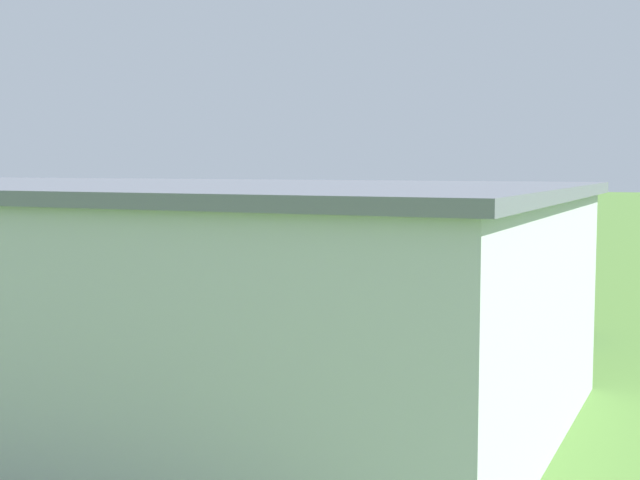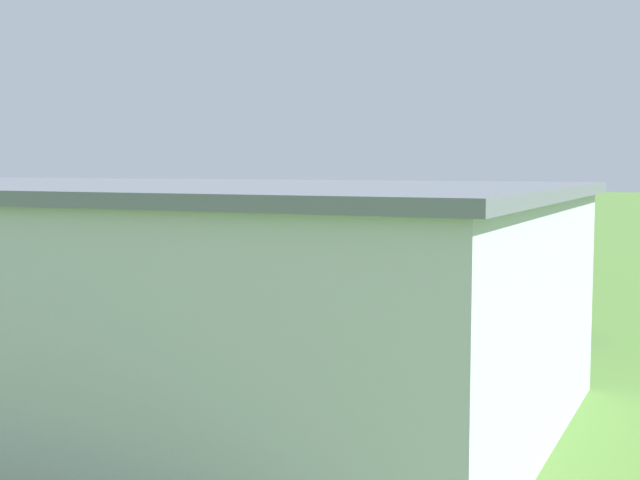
# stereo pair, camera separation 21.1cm
# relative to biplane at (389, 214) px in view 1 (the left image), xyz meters

# --- Properties ---
(ground_plane) EXTENTS (400.00, 400.00, 0.00)m
(ground_plane) POSITION_rel_biplane_xyz_m (7.34, -1.52, -4.03)
(ground_plane) COLOR #568438
(biplane) EXTENTS (8.36, 7.09, 3.79)m
(biplane) POSITION_rel_biplane_xyz_m (0.00, 0.00, 0.00)
(biplane) COLOR yellow
(car_blue) EXTENTS (1.96, 4.67, 1.58)m
(car_blue) POSITION_rel_biplane_xyz_m (-15.42, 23.75, -3.22)
(car_blue) COLOR #23389E
(car_blue) RESTS_ON ground_plane
(person_walking_on_apron) EXTENTS (0.52, 0.52, 1.55)m
(person_walking_on_apron) POSITION_rel_biplane_xyz_m (-7.71, 20.15, -3.27)
(person_walking_on_apron) COLOR #33723F
(person_walking_on_apron) RESTS_ON ground_plane
(person_beside_truck) EXTENTS (0.50, 0.50, 1.66)m
(person_beside_truck) POSITION_rel_biplane_xyz_m (-8.39, 19.03, -3.21)
(person_beside_truck) COLOR orange
(person_beside_truck) RESTS_ON ground_plane
(person_near_hangar_door) EXTENTS (0.54, 0.54, 1.53)m
(person_near_hangar_door) POSITION_rel_biplane_xyz_m (-11.53, 22.17, -3.28)
(person_near_hangar_door) COLOR orange
(person_near_hangar_door) RESTS_ON ground_plane
(windsock) EXTENTS (1.46, 0.85, 6.04)m
(windsock) POSITION_rel_biplane_xyz_m (41.49, -6.69, 1.28)
(windsock) COLOR silver
(windsock) RESTS_ON ground_plane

